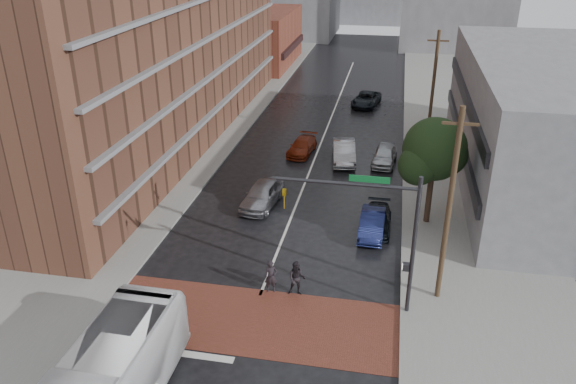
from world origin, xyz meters
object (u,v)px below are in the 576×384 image
(pedestrian_a, at_px, (271,277))
(car_travel_c, at_px, (302,146))
(car_travel_a, at_px, (262,194))
(car_travel_b, at_px, (344,152))
(car_parked_near, at_px, (372,224))
(car_parked_far, at_px, (385,155))
(pedestrian_b, at_px, (297,279))
(suv_travel, at_px, (366,99))
(car_parked_mid, at_px, (377,220))

(pedestrian_a, height_order, car_travel_c, pedestrian_a)
(pedestrian_a, distance_m, car_travel_c, 19.48)
(car_travel_a, xyz_separation_m, car_travel_b, (4.56, 8.89, -0.00))
(car_parked_near, bearing_deg, pedestrian_a, -122.88)
(pedestrian_a, distance_m, car_parked_far, 19.11)
(pedestrian_a, xyz_separation_m, pedestrian_b, (1.33, 0.00, 0.05))
(car_parked_near, xyz_separation_m, car_parked_far, (0.33, 11.43, 0.04))
(pedestrian_b, relative_size, car_travel_b, 0.38)
(car_travel_b, bearing_deg, pedestrian_a, -103.66)
(car_travel_c, xyz_separation_m, suv_travel, (4.29, 14.70, 0.08))
(car_travel_a, xyz_separation_m, car_travel_c, (1.01, 9.95, -0.19))
(car_travel_c, xyz_separation_m, car_parked_far, (6.74, -0.97, 0.11))
(suv_travel, bearing_deg, pedestrian_b, -82.32)
(car_parked_near, distance_m, car_parked_mid, 0.78)
(car_travel_c, distance_m, car_parked_far, 6.81)
(pedestrian_b, distance_m, suv_travel, 34.13)
(car_travel_a, xyz_separation_m, car_parked_mid, (7.70, -1.74, -0.22))
(car_travel_a, distance_m, car_parked_far, 11.86)
(car_parked_far, bearing_deg, pedestrian_a, -100.53)
(car_travel_b, xyz_separation_m, car_parked_near, (2.86, -11.34, -0.13))
(suv_travel, height_order, car_parked_mid, suv_travel)
(pedestrian_a, distance_m, pedestrian_b, 1.33)
(pedestrian_b, xyz_separation_m, car_travel_b, (0.53, 18.34, -0.13))
(pedestrian_b, bearing_deg, car_parked_near, 59.58)
(car_travel_c, bearing_deg, car_parked_far, -1.80)
(car_parked_near, bearing_deg, car_travel_a, 162.80)
(car_parked_mid, bearing_deg, pedestrian_b, -115.34)
(car_travel_a, bearing_deg, pedestrian_b, -59.69)
(pedestrian_b, bearing_deg, suv_travel, 83.30)
(car_travel_c, xyz_separation_m, car_parked_near, (6.41, -12.41, 0.06))
(pedestrian_a, distance_m, car_parked_mid, 9.20)
(car_parked_mid, bearing_deg, car_parked_far, 89.84)
(pedestrian_a, relative_size, car_travel_b, 0.36)
(car_parked_near, height_order, car_parked_far, car_parked_far)
(pedestrian_a, xyz_separation_m, car_parked_near, (4.72, 7.00, -0.20))
(pedestrian_a, xyz_separation_m, car_travel_c, (-1.69, 19.41, -0.27))
(pedestrian_a, height_order, car_parked_near, pedestrian_a)
(pedestrian_b, height_order, car_parked_mid, pedestrian_b)
(car_travel_a, bearing_deg, pedestrian_a, -66.84)
(pedestrian_a, xyz_separation_m, car_parked_mid, (5.00, 7.72, -0.29))
(car_travel_b, distance_m, car_parked_mid, 11.08)
(car_travel_c, distance_m, car_parked_near, 13.97)
(pedestrian_b, height_order, car_travel_b, pedestrian_b)
(pedestrian_a, bearing_deg, car_travel_a, 90.01)
(pedestrian_b, xyz_separation_m, car_travel_c, (-3.02, 19.41, -0.32))
(car_travel_a, distance_m, suv_travel, 25.21)
(car_travel_b, distance_m, suv_travel, 15.78)
(suv_travel, xyz_separation_m, car_parked_mid, (2.40, -26.38, -0.11))
(car_parked_near, xyz_separation_m, car_parked_mid, (0.28, 0.72, -0.09))
(car_travel_c, height_order, car_parked_mid, car_travel_c)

